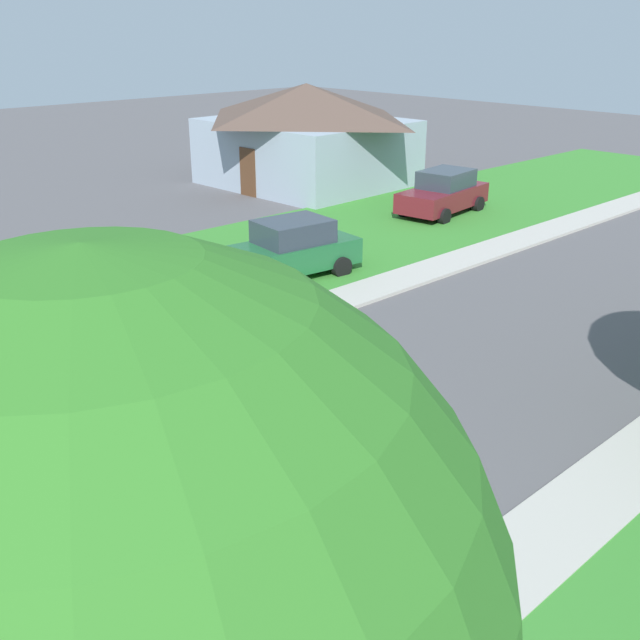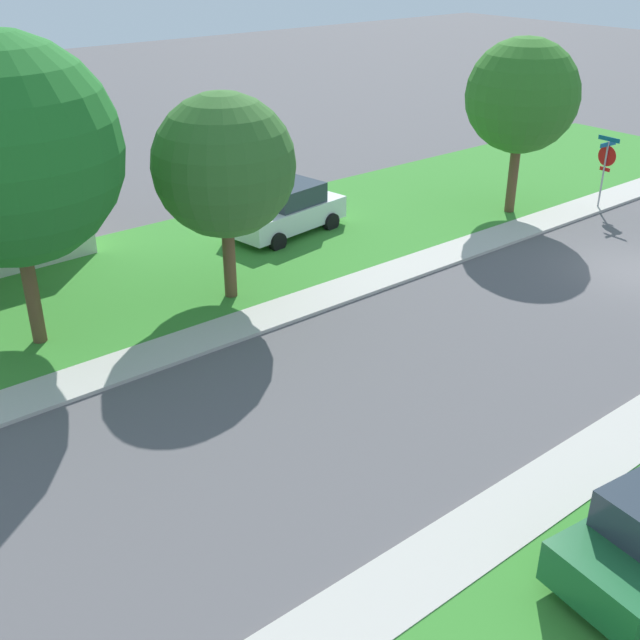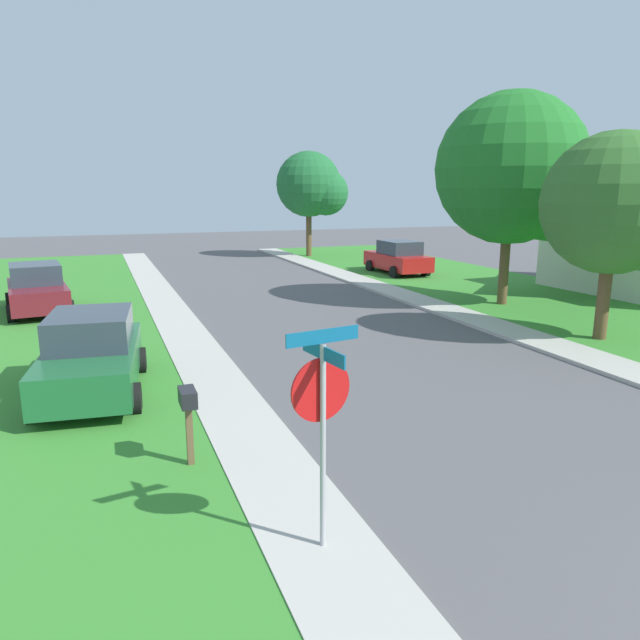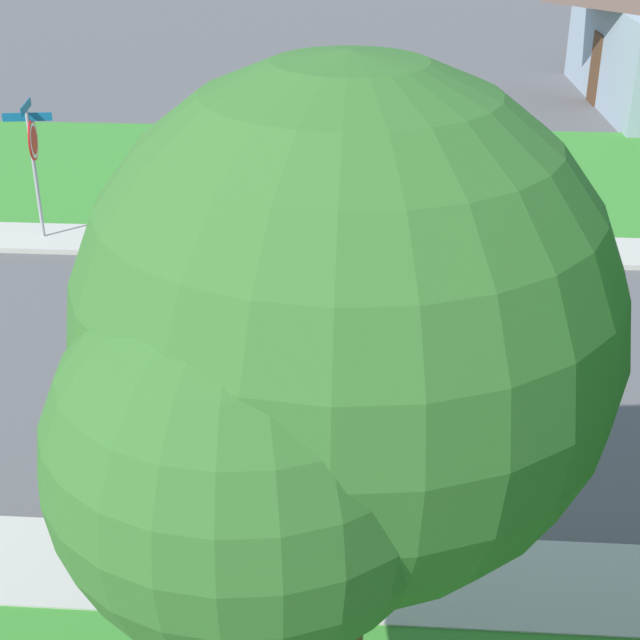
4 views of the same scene
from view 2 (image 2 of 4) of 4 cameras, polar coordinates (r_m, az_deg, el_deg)
ground_plane at (r=26.33m, az=22.41°, el=3.30°), size 120.00×120.00×0.00m
sidewalk_east at (r=20.92m, az=-6.22°, el=-0.54°), size 1.40×56.00×0.10m
lawn_east at (r=24.67m, az=-12.24°, el=3.35°), size 8.00×56.00×0.08m
sidewalk_west at (r=15.15m, az=14.33°, el=-13.34°), size 1.40×56.00×0.10m
stop_sign_near_corner at (r=31.40m, az=20.28°, el=10.93°), size 0.92×0.92×2.77m
car_white_far_down_street at (r=27.23m, az=-2.41°, el=8.08°), size 2.50×4.52×1.76m
tree_across_right at (r=29.65m, az=14.44°, el=15.52°), size 4.33×4.02×6.36m
tree_sidewalk_mid at (r=20.03m, az=-21.75°, el=11.23°), size 5.83×5.42×7.75m
tree_corner_large at (r=21.69m, az=-7.04°, el=11.06°), size 4.21×3.92×5.89m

